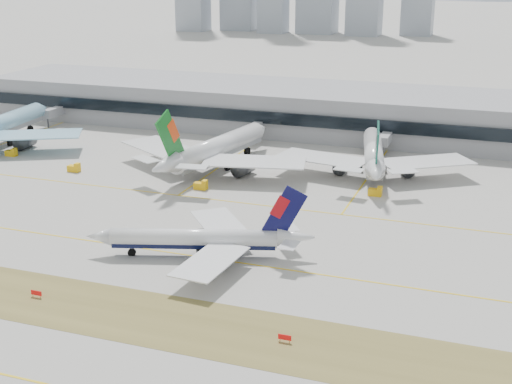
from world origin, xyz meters
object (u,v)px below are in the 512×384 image
at_px(widebody_eva, 215,150).
at_px(terminal, 355,112).
at_px(taxiing_airliner, 202,239).
at_px(widebody_cathay, 374,155).

bearing_deg(widebody_eva, terminal, -16.21).
bearing_deg(taxiing_airliner, widebody_cathay, -124.27).
relative_size(widebody_eva, widebody_cathay, 1.10).
relative_size(widebody_eva, terminal, 0.22).
bearing_deg(terminal, taxiing_airliner, -92.85).
xyz_separation_m(taxiing_airliner, widebody_cathay, (21.71, 71.90, 1.53)).
distance_m(widebody_eva, terminal, 65.67).
relative_size(taxiing_airliner, widebody_eva, 0.76).
height_order(taxiing_airliner, widebody_cathay, widebody_cathay).
bearing_deg(widebody_eva, widebody_cathay, -65.78).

